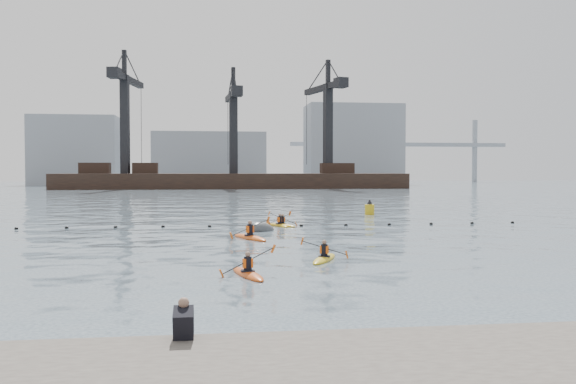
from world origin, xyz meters
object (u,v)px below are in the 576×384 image
Objects in this scene: kayaker_3 at (283,225)px; kayaker_5 at (280,225)px; kayaker_0 at (248,273)px; kayaker_2 at (250,237)px; mooring_buoy at (262,231)px; kayaker_1 at (324,258)px; nav_buoy at (370,209)px.

kayaker_5 is (-0.20, -0.11, 0.00)m from kayaker_3.
kayaker_2 is (0.84, 11.54, 0.02)m from kayaker_0.
mooring_buoy is at bearing -152.39° from kayaker_5.
kayaker_0 is 4.67m from kayaker_1.
nav_buoy is at bearing 33.37° from kayaker_2.
mooring_buoy is at bearing 53.63° from kayaker_2.
kayaker_2 is 1.29× the size of kayaker_5.
kayaker_2 is at bearing -103.19° from mooring_buoy.
kayaker_5 is at bearing -132.20° from nav_buoy.
mooring_buoy is 1.41× the size of nav_buoy.
kayaker_1 is at bearing -83.34° from mooring_buoy.
kayaker_0 reaches higher than mooring_buoy.
mooring_buoy is (-1.48, 12.63, -0.09)m from kayaker_1.
kayaker_5 is 1.33× the size of mooring_buoy.
kayaker_1 is at bearing 30.04° from kayaker_0.
kayaker_5 is at bearing 114.69° from kayaker_1.
kayaker_2 reaches higher than mooring_buoy.
nav_buoy is at bearing 11.57° from kayaker_5.
kayaker_1 is 1.03× the size of kayaker_3.
kayaker_0 is 2.10× the size of nav_buoy.
nav_buoy is at bearing 95.58° from kayaker_1.
kayaker_5 is at bearing 63.85° from mooring_buoy.
kayaker_5 is 12.93m from nav_buoy.
kayaker_0 is 1.12× the size of kayaker_5.
nav_buoy reaches higher than kayaker_5.
kayaker_5 is at bearing 65.72° from kayaker_0.
mooring_buoy is at bearing 121.22° from kayaker_1.
kayaker_1 is at bearing -126.10° from kayaker_5.
kayaker_3 is 1.05× the size of kayaker_5.
nav_buoy reaches higher than kayaker_3.
kayaker_0 reaches higher than kayaker_1.
kayaker_3 reaches higher than mooring_buoy.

